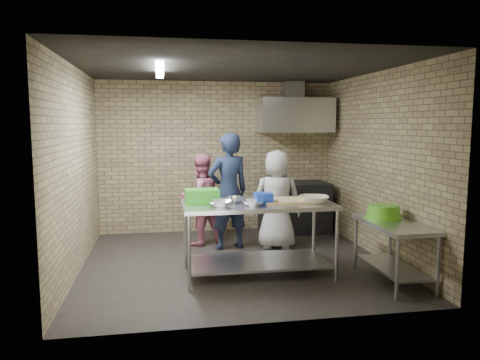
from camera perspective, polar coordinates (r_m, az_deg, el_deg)
name	(u,v)px	position (r m, az deg, el deg)	size (l,w,h in m)	color
floor	(235,262)	(6.55, -0.57, -10.27)	(4.20, 4.20, 0.00)	black
ceiling	(235,68)	(6.29, -0.60, 13.90)	(4.20, 4.20, 0.00)	black
back_wall	(218,157)	(8.25, -2.82, 2.87)	(4.20, 0.06, 2.70)	tan
front_wall	(269,187)	(4.33, 3.67, -0.91)	(4.20, 0.06, 2.70)	tan
left_wall	(76,170)	(6.29, -19.82, 1.17)	(0.06, 4.00, 2.70)	tan
right_wall	(377,165)	(6.93, 16.82, 1.79)	(0.06, 4.00, 2.70)	tan
prep_table	(258,239)	(5.91, 2.21, -7.39)	(1.91, 0.95, 0.95)	silver
side_counter	(393,252)	(6.00, 18.64, -8.53)	(0.60, 1.20, 0.75)	silver
stove	(294,207)	(8.30, 6.82, -3.41)	(1.20, 0.70, 0.90)	black
range_hood	(295,115)	(8.21, 6.89, 8.05)	(1.30, 0.60, 0.60)	silver
hood_duct	(293,90)	(8.38, 6.64, 11.11)	(0.35, 0.30, 0.30)	#A5A8AD
wall_shelf	(308,125)	(8.48, 8.45, 6.77)	(0.80, 0.20, 0.04)	#3F2B19
fluorescent_fixture	(160,71)	(6.21, -10.01, 13.34)	(0.10, 1.25, 0.08)	white
green_crate	(202,196)	(5.81, -4.79, -2.00)	(0.42, 0.32, 0.17)	green
blue_tub	(263,198)	(5.71, 2.93, -2.30)	(0.21, 0.21, 0.14)	#193EBE
cutting_board	(285,201)	(5.87, 5.62, -2.59)	(0.58, 0.44, 0.03)	#D5BE7A
mixing_bowl_a	(221,203)	(5.52, -2.42, -2.95)	(0.30, 0.30, 0.07)	silver
mixing_bowl_b	(234,200)	(5.80, -0.78, -2.48)	(0.23, 0.23, 0.07)	silver
mixing_bowl_c	(253,203)	(5.57, 1.70, -2.90)	(0.27, 0.27, 0.07)	silver
ceramic_bowl	(314,199)	(5.84, 9.27, -2.40)	(0.37, 0.37, 0.09)	beige
green_basin	(384,212)	(6.10, 17.53, -3.80)	(0.46, 0.46, 0.17)	#59C626
bottle_red	(294,119)	(8.41, 6.84, 7.55)	(0.07, 0.07, 0.18)	#B22619
bottle_green	(316,120)	(8.53, 9.43, 7.39)	(0.06, 0.06, 0.15)	green
man_navy	(228,191)	(7.07, -1.48, -1.41)	(0.66, 0.44, 1.82)	#151C36
woman_pink	(200,199)	(7.38, -4.98, -2.41)	(0.72, 0.56, 1.48)	#CD6C86
woman_white	(277,199)	(7.14, 4.62, -2.44)	(0.76, 0.49, 1.55)	silver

